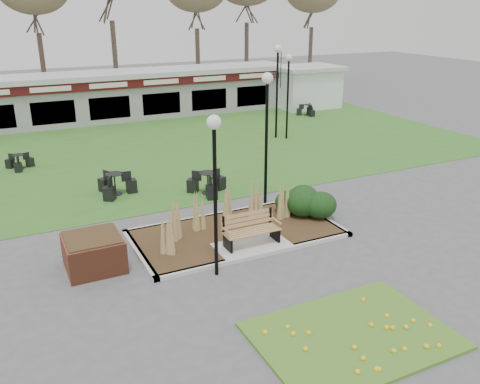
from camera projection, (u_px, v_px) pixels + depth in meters
name	position (u px, v px, depth m)	size (l,w,h in m)	color
ground	(254.00, 250.00, 14.90)	(100.00, 100.00, 0.00)	#515154
lawn	(141.00, 151.00, 24.99)	(34.00, 16.00, 0.02)	#376720
flower_bed	(352.00, 334.00, 11.00)	(4.20, 3.00, 0.16)	#376B1E
planting_bed	(270.00, 215.00, 16.43)	(6.75, 3.40, 1.27)	#362615
park_bench	(250.00, 229.00, 14.90)	(1.70, 0.66, 0.93)	#A9724C
brick_planter	(94.00, 252.00, 13.76)	(1.50, 1.50, 0.95)	brown
food_pavilion	(104.00, 96.00, 31.19)	(24.60, 3.40, 2.90)	gray
service_hut	(307.00, 86.00, 35.12)	(4.40, 3.40, 2.83)	white
lamp_post_near_left	(215.00, 162.00, 12.49)	(0.36, 0.36, 4.32)	black
lamp_post_near_right	(267.00, 110.00, 17.29)	(0.39, 0.39, 4.67)	black
lamp_post_mid_right	(277.00, 71.00, 26.21)	(0.40, 0.40, 4.86)	black
lamp_post_far_right	(288.00, 78.00, 26.13)	(0.37, 0.37, 4.43)	black
bistro_set_a	(19.00, 164.00, 22.15)	(1.20, 1.14, 0.65)	black
bistro_set_b	(208.00, 186.00, 19.26)	(1.55, 1.47, 0.83)	black
bistro_set_c	(115.00, 187.00, 19.14)	(1.40, 1.57, 0.83)	black
bistro_set_d	(307.00, 112.00, 32.86)	(1.30, 1.17, 0.69)	black
patio_umbrella	(280.00, 87.00, 32.30)	(2.62, 2.66, 2.88)	black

